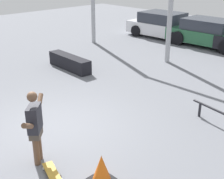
{
  "coord_description": "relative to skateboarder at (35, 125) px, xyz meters",
  "views": [
    {
      "loc": [
        5.9,
        -3.69,
        3.86
      ],
      "look_at": [
        0.36,
        1.66,
        0.71
      ],
      "focal_mm": 50.0,
      "sensor_mm": 36.0,
      "label": 1
    }
  ],
  "objects": [
    {
      "name": "grind_box",
      "position": [
        -4.47,
        4.15,
        -0.6
      ],
      "size": [
        2.21,
        0.55,
        0.52
      ],
      "primitive_type": "cube",
      "rotation": [
        0.0,
        0.0,
        -0.04
      ],
      "color": "black",
      "rests_on": "ground_plane"
    },
    {
      "name": "skateboard",
      "position": [
        0.59,
        -0.06,
        -0.8
      ],
      "size": [
        0.78,
        0.42,
        0.08
      ],
      "rotation": [
        0.0,
        0.0,
        -0.3
      ],
      "color": "gold",
      "rests_on": "ground_plane"
    },
    {
      "name": "parked_car_green",
      "position": [
        -2.59,
        11.26,
        -0.22
      ],
      "size": [
        4.15,
        2.03,
        1.31
      ],
      "rotation": [
        0.0,
        0.0,
        0.03
      ],
      "color": "#28603D",
      "rests_on": "ground_plane"
    },
    {
      "name": "ground_plane",
      "position": [
        -0.9,
        1.0,
        -0.86
      ],
      "size": [
        36.0,
        36.0,
        0.0
      ],
      "primitive_type": "plane",
      "color": "slate"
    },
    {
      "name": "parked_car_white",
      "position": [
        -5.38,
        11.25,
        -0.22
      ],
      "size": [
        4.05,
        2.09,
        1.34
      ],
      "rotation": [
        0.0,
        0.0,
        0.03
      ],
      "color": "white",
      "rests_on": "ground_plane"
    },
    {
      "name": "traffic_cone",
      "position": [
        1.36,
        0.54,
        -0.59
      ],
      "size": [
        0.43,
        0.43,
        0.55
      ],
      "color": "black",
      "rests_on": "ground_plane"
    },
    {
      "name": "skateboarder",
      "position": [
        0.0,
        0.0,
        0.0
      ],
      "size": [
        1.1,
        1.07,
        1.58
      ],
      "rotation": [
        0.0,
        0.0,
        -0.77
      ],
      "color": "brown",
      "rests_on": "ground_plane"
    }
  ]
}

